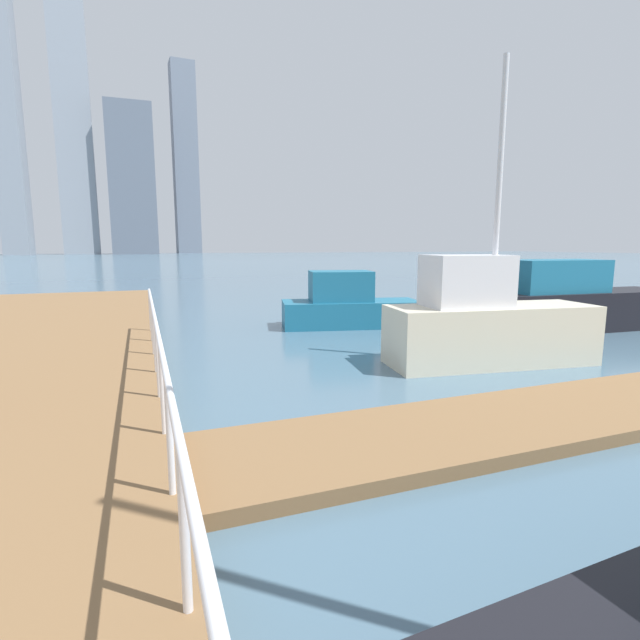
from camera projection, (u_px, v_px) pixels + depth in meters
The scene contains 10 objects.
ground_plane at pixel (256, 327), 14.98m from camera, with size 300.00×300.00×0.00m, color slate.
floating_dock at pixel (636, 401), 7.56m from camera, with size 14.99×2.00×0.18m, color olive.
dock_piling_0 at pixel (481, 305), 12.43m from camera, with size 0.33×0.33×2.03m, color #473826.
moored_boat_1 at pixel (348, 306), 15.00m from camera, with size 4.53×2.44×1.76m.
moored_boat_2 at pixel (568, 303), 14.39m from camera, with size 7.09×2.13×2.14m.
moored_boat_5 at pixel (486, 323), 10.18m from camera, with size 4.65×2.05×6.32m.
skyline_tower_0 at pixel (4, 89), 119.54m from camera, with size 6.20×7.02×83.18m, color #8C939E.
skyline_tower_1 at pixel (71, 94), 133.08m from camera, with size 9.38×12.68×89.64m, color #8C939E.
skyline_tower_2 at pixel (132, 180), 136.06m from camera, with size 12.58×8.56×42.15m, color slate.
skyline_tower_3 at pixel (185, 160), 151.14m from camera, with size 7.39×6.36×58.90m, color slate.
Camera 1 is at (-3.30, 5.47, 2.56)m, focal length 26.53 mm.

